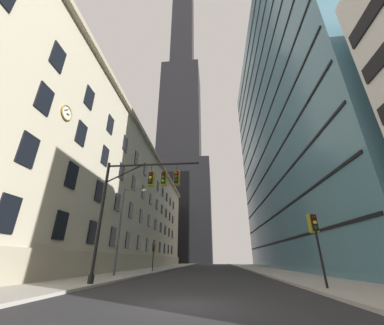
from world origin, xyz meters
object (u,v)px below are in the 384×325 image
at_px(traffic_signal_mast, 145,190).
at_px(traffic_light_near_right, 314,227).
at_px(traffic_light_far_left, 154,248).
at_px(street_lamppost, 124,221).

bearing_deg(traffic_signal_mast, traffic_light_near_right, -5.88).
relative_size(traffic_signal_mast, traffic_light_far_left, 2.35).
xyz_separation_m(traffic_signal_mast, street_lamppost, (-4.23, 7.44, -0.96)).
relative_size(traffic_light_near_right, street_lamppost, 0.46).
distance_m(traffic_signal_mast, traffic_light_near_right, 10.89).
bearing_deg(traffic_light_near_right, traffic_light_far_left, 128.34).
height_order(traffic_signal_mast, traffic_light_near_right, traffic_signal_mast).
bearing_deg(traffic_light_near_right, traffic_signal_mast, 174.12).
xyz_separation_m(traffic_light_near_right, street_lamppost, (-14.69, 8.52, 1.86)).
distance_m(traffic_light_far_left, street_lamppost, 9.14).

